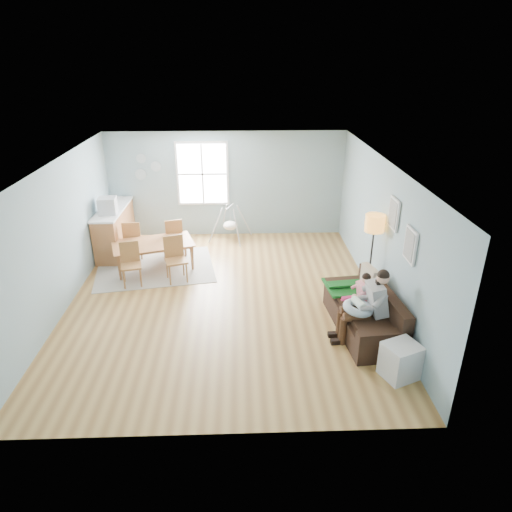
{
  "coord_description": "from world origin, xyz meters",
  "views": [
    {
      "loc": [
        0.34,
        -7.91,
        4.52
      ],
      "look_at": [
        0.62,
        -0.17,
        1.0
      ],
      "focal_mm": 32.0,
      "sensor_mm": 36.0,
      "label": 1
    }
  ],
  "objects_px": {
    "dining_table": "(154,256)",
    "chair_nw": "(133,238)",
    "toddler": "(360,290)",
    "storage_cube": "(400,361)",
    "baby_swing": "(230,225)",
    "chair_se": "(175,255)",
    "counter": "(115,229)",
    "chair_sw": "(131,261)",
    "sofa": "(366,315)",
    "floor_lamp": "(374,231)",
    "father": "(367,303)",
    "chair_ne": "(174,235)",
    "monitor": "(107,206)"
  },
  "relations": [
    {
      "from": "chair_ne",
      "to": "monitor",
      "type": "relative_size",
      "value": 2.21
    },
    {
      "from": "chair_sw",
      "to": "monitor",
      "type": "relative_size",
      "value": 2.17
    },
    {
      "from": "monitor",
      "to": "sofa",
      "type": "bearing_deg",
      "value": -32.42
    },
    {
      "from": "baby_swing",
      "to": "chair_ne",
      "type": "bearing_deg",
      "value": -144.33
    },
    {
      "from": "chair_se",
      "to": "toddler",
      "type": "bearing_deg",
      "value": -28.56
    },
    {
      "from": "chair_nw",
      "to": "counter",
      "type": "relative_size",
      "value": 0.48
    },
    {
      "from": "chair_se",
      "to": "counter",
      "type": "height_order",
      "value": "counter"
    },
    {
      "from": "chair_nw",
      "to": "father",
      "type": "bearing_deg",
      "value": -37.08
    },
    {
      "from": "toddler",
      "to": "dining_table",
      "type": "relative_size",
      "value": 0.45
    },
    {
      "from": "sofa",
      "to": "floor_lamp",
      "type": "height_order",
      "value": "floor_lamp"
    },
    {
      "from": "toddler",
      "to": "storage_cube",
      "type": "height_order",
      "value": "toddler"
    },
    {
      "from": "chair_sw",
      "to": "baby_swing",
      "type": "relative_size",
      "value": 0.8
    },
    {
      "from": "chair_ne",
      "to": "chair_nw",
      "type": "bearing_deg",
      "value": -170.29
    },
    {
      "from": "dining_table",
      "to": "chair_nw",
      "type": "distance_m",
      "value": 0.82
    },
    {
      "from": "dining_table",
      "to": "chair_ne",
      "type": "bearing_deg",
      "value": 45.77
    },
    {
      "from": "chair_se",
      "to": "sofa",
      "type": "bearing_deg",
      "value": -30.2
    },
    {
      "from": "chair_nw",
      "to": "baby_swing",
      "type": "height_order",
      "value": "chair_nw"
    },
    {
      "from": "floor_lamp",
      "to": "father",
      "type": "bearing_deg",
      "value": -106.55
    },
    {
      "from": "dining_table",
      "to": "chair_ne",
      "type": "xyz_separation_m",
      "value": [
        0.36,
        0.7,
        0.22
      ]
    },
    {
      "from": "dining_table",
      "to": "monitor",
      "type": "distance_m",
      "value": 1.61
    },
    {
      "from": "father",
      "to": "monitor",
      "type": "xyz_separation_m",
      "value": [
        -5.1,
        3.59,
        0.58
      ]
    },
    {
      "from": "baby_swing",
      "to": "chair_nw",
      "type": "bearing_deg",
      "value": -153.79
    },
    {
      "from": "sofa",
      "to": "chair_sw",
      "type": "distance_m",
      "value": 4.86
    },
    {
      "from": "floor_lamp",
      "to": "toddler",
      "type": "bearing_deg",
      "value": -114.81
    },
    {
      "from": "storage_cube",
      "to": "dining_table",
      "type": "distance_m",
      "value": 5.8
    },
    {
      "from": "toddler",
      "to": "counter",
      "type": "bearing_deg",
      "value": 145.74
    },
    {
      "from": "chair_se",
      "to": "chair_ne",
      "type": "xyz_separation_m",
      "value": [
        -0.19,
        1.25,
        -0.03
      ]
    },
    {
      "from": "sofa",
      "to": "floor_lamp",
      "type": "xyz_separation_m",
      "value": [
        0.29,
        1.02,
        1.18
      ]
    },
    {
      "from": "storage_cube",
      "to": "chair_ne",
      "type": "xyz_separation_m",
      "value": [
        -3.93,
        4.6,
        0.25
      ]
    },
    {
      "from": "storage_cube",
      "to": "counter",
      "type": "xyz_separation_m",
      "value": [
        -5.39,
        4.95,
        0.27
      ]
    },
    {
      "from": "sofa",
      "to": "baby_swing",
      "type": "bearing_deg",
      "value": 119.64
    },
    {
      "from": "storage_cube",
      "to": "chair_sw",
      "type": "relative_size",
      "value": 0.7
    },
    {
      "from": "toddler",
      "to": "floor_lamp",
      "type": "xyz_separation_m",
      "value": [
        0.39,
        0.83,
        0.79
      ]
    },
    {
      "from": "chair_se",
      "to": "father",
      "type": "bearing_deg",
      "value": -34.36
    },
    {
      "from": "chair_se",
      "to": "baby_swing",
      "type": "height_order",
      "value": "chair_se"
    },
    {
      "from": "chair_sw",
      "to": "floor_lamp",
      "type": "bearing_deg",
      "value": -10.65
    },
    {
      "from": "storage_cube",
      "to": "chair_nw",
      "type": "bearing_deg",
      "value": 137.55
    },
    {
      "from": "father",
      "to": "chair_nw",
      "type": "bearing_deg",
      "value": 142.92
    },
    {
      "from": "storage_cube",
      "to": "chair_se",
      "type": "xyz_separation_m",
      "value": [
        -3.74,
        3.35,
        0.28
      ]
    },
    {
      "from": "toddler",
      "to": "monitor",
      "type": "distance_m",
      "value": 6.01
    },
    {
      "from": "counter",
      "to": "baby_swing",
      "type": "relative_size",
      "value": 1.71
    },
    {
      "from": "floor_lamp",
      "to": "baby_swing",
      "type": "xyz_separation_m",
      "value": [
        -2.72,
        3.25,
        -1.06
      ]
    },
    {
      "from": "floor_lamp",
      "to": "chair_nw",
      "type": "xyz_separation_m",
      "value": [
        -4.97,
        2.14,
        -0.93
      ]
    },
    {
      "from": "sofa",
      "to": "chair_se",
      "type": "distance_m",
      "value": 4.13
    },
    {
      "from": "chair_nw",
      "to": "chair_se",
      "type": "bearing_deg",
      "value": -44.41
    },
    {
      "from": "sofa",
      "to": "baby_swing",
      "type": "height_order",
      "value": "baby_swing"
    },
    {
      "from": "father",
      "to": "floor_lamp",
      "type": "bearing_deg",
      "value": 73.45
    },
    {
      "from": "chair_se",
      "to": "floor_lamp",
      "type": "bearing_deg",
      "value": -15.29
    },
    {
      "from": "sofa",
      "to": "chair_nw",
      "type": "distance_m",
      "value": 5.65
    },
    {
      "from": "floor_lamp",
      "to": "storage_cube",
      "type": "bearing_deg",
      "value": -92.69
    }
  ]
}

